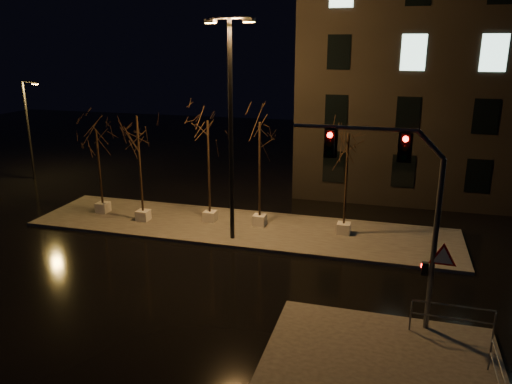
% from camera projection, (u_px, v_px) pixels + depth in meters
% --- Properties ---
extents(ground, '(90.00, 90.00, 0.00)m').
position_uv_depth(ground, '(196.00, 279.00, 20.38)').
color(ground, black).
rests_on(ground, ground).
extents(median, '(22.00, 5.00, 0.15)m').
position_uv_depth(median, '(240.00, 228.00, 25.90)').
color(median, '#413F3A').
rests_on(median, ground).
extents(sidewalk_corner, '(7.00, 5.00, 0.15)m').
position_uv_depth(sidewalk_corner, '(381.00, 357.00, 15.19)').
color(sidewalk_corner, '#413F3A').
rests_on(sidewalk_corner, ground).
extents(building, '(25.00, 12.00, 15.00)m').
position_uv_depth(building, '(510.00, 73.00, 31.22)').
color(building, black).
rests_on(building, ground).
extents(tree_0, '(1.80, 1.80, 4.79)m').
position_uv_depth(tree_0, '(98.00, 149.00, 27.07)').
color(tree_0, silver).
rests_on(tree_0, median).
extents(tree_1, '(1.80, 1.80, 5.76)m').
position_uv_depth(tree_1, '(138.00, 140.00, 25.55)').
color(tree_1, silver).
rests_on(tree_1, median).
extents(tree_2, '(1.80, 1.80, 5.53)m').
position_uv_depth(tree_2, '(208.00, 144.00, 25.46)').
color(tree_2, silver).
rests_on(tree_2, median).
extents(tree_3, '(1.80, 1.80, 5.54)m').
position_uv_depth(tree_3, '(260.00, 146.00, 24.88)').
color(tree_3, silver).
rests_on(tree_3, median).
extents(tree_4, '(1.80, 1.80, 5.18)m').
position_uv_depth(tree_4, '(347.00, 157.00, 23.78)').
color(tree_4, silver).
rests_on(tree_4, median).
extents(traffic_signal_mast, '(5.43, 0.31, 6.63)m').
position_uv_depth(traffic_signal_mast, '(403.00, 200.00, 15.73)').
color(traffic_signal_mast, '#57595E').
rests_on(traffic_signal_mast, sidewalk_corner).
extents(streetlight_main, '(2.52, 1.00, 10.22)m').
position_uv_depth(streetlight_main, '(231.00, 117.00, 22.67)').
color(streetlight_main, black).
rests_on(streetlight_main, median).
extents(streetlight_far, '(1.34, 0.24, 6.84)m').
position_uv_depth(streetlight_far, '(29.00, 126.00, 34.62)').
color(streetlight_far, black).
rests_on(streetlight_far, ground).
extents(guard_rail_a, '(2.58, 0.07, 1.11)m').
position_uv_depth(guard_rail_a, '(452.00, 316.00, 15.98)').
color(guard_rail_a, '#57595E').
rests_on(guard_rail_a, sidewalk_corner).
extents(guard_rail_b, '(0.05, 2.14, 1.01)m').
position_uv_depth(guard_rail_b, '(497.00, 372.00, 13.35)').
color(guard_rail_b, '#57595E').
rests_on(guard_rail_b, sidewalk_corner).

